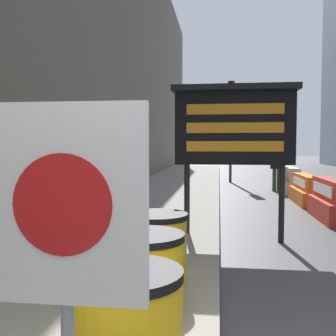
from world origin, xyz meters
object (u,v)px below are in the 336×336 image
object	(u,v)px
barrel_drum_back	(156,248)
traffic_light_near_curb	(231,110)
jersey_barrier_red_striped	(330,202)
jersey_barrier_orange_near	(305,191)
warning_sign	(65,227)
traffic_cone_near	(290,180)
jersey_barrier_cream	(290,182)
pedestrian_worker	(277,164)
message_board	(234,127)
barrel_drum_middle	(143,278)
barrel_drum_foreground	(125,333)

from	to	relation	value
barrel_drum_back	traffic_light_near_curb	bearing A→B (deg)	84.91
jersey_barrier_red_striped	jersey_barrier_orange_near	distance (m)	2.50
warning_sign	traffic_cone_near	xyz separation A→B (m)	(3.42, 14.17, -1.02)
jersey_barrier_cream	pedestrian_worker	bearing A→B (deg)	128.08
pedestrian_worker	message_board	bearing A→B (deg)	80.24
barrel_drum_back	message_board	xyz separation A→B (m)	(0.95, 2.57, 1.47)
jersey_barrier_orange_near	traffic_cone_near	world-z (taller)	jersey_barrier_orange_near
warning_sign	traffic_light_near_curb	world-z (taller)	traffic_light_near_curb
barrel_drum_middle	barrel_drum_back	bearing A→B (deg)	92.91
jersey_barrier_orange_near	traffic_cone_near	size ratio (longest dim) A/B	3.32
barrel_drum_middle	jersey_barrier_cream	xyz separation A→B (m)	(3.12, 10.79, -0.13)
warning_sign	jersey_barrier_cream	size ratio (longest dim) A/B	1.00
message_board	traffic_light_near_curb	size ratio (longest dim) A/B	0.60
message_board	traffic_cone_near	xyz separation A→B (m)	(2.51, 8.91, -1.68)
traffic_light_near_curb	pedestrian_worker	size ratio (longest dim) A/B	2.64
barrel_drum_back	jersey_barrier_red_striped	distance (m)	5.79
jersey_barrier_orange_near	jersey_barrier_cream	size ratio (longest dim) A/B	1.23
jersey_barrier_red_striped	traffic_light_near_curb	distance (m)	9.36
barrel_drum_foreground	traffic_light_near_curb	bearing A→B (deg)	86.04
traffic_cone_near	warning_sign	bearing A→B (deg)	-103.56
barrel_drum_foreground	barrel_drum_middle	distance (m)	1.00
jersey_barrier_cream	traffic_light_near_curb	size ratio (longest dim) A/B	0.38
jersey_barrier_red_striped	warning_sign	bearing A→B (deg)	-112.55
warning_sign	traffic_cone_near	world-z (taller)	warning_sign
warning_sign	pedestrian_worker	xyz separation A→B (m)	(2.73, 12.99, -0.32)
traffic_light_near_curb	message_board	bearing A→B (deg)	-91.33
warning_sign	jersey_barrier_orange_near	world-z (taller)	warning_sign
message_board	traffic_cone_near	size ratio (longest dim) A/B	4.24
warning_sign	barrel_drum_foreground	bearing A→B (deg)	82.63
barrel_drum_foreground	barrel_drum_back	world-z (taller)	same
barrel_drum_foreground	jersey_barrier_cream	world-z (taller)	barrel_drum_foreground
traffic_cone_near	jersey_barrier_red_striped	bearing A→B (deg)	-92.51
barrel_drum_foreground	traffic_cone_near	world-z (taller)	barrel_drum_foreground
barrel_drum_foreground	jersey_barrier_cream	bearing A→B (deg)	75.55
message_board	traffic_light_near_curb	xyz separation A→B (m)	(0.26, 10.97, 1.25)
jersey_barrier_orange_near	pedestrian_worker	size ratio (longest dim) A/B	1.24
barrel_drum_back	warning_sign	world-z (taller)	warning_sign
jersey_barrier_red_striped	jersey_barrier_cream	distance (m)	4.95
message_board	jersey_barrier_red_striped	distance (m)	3.55
jersey_barrier_cream	barrel_drum_middle	bearing A→B (deg)	-106.12
jersey_barrier_cream	pedestrian_worker	xyz separation A→B (m)	(-0.40, 0.51, 0.61)
barrel_drum_foreground	jersey_barrier_orange_near	distance (m)	9.82
barrel_drum_back	pedestrian_worker	size ratio (longest dim) A/B	0.46
message_board	pedestrian_worker	distance (m)	8.00
barrel_drum_foreground	warning_sign	size ratio (longest dim) A/B	0.46
barrel_drum_back	pedestrian_worker	distance (m)	10.68
message_board	traffic_light_near_curb	bearing A→B (deg)	88.67
traffic_cone_near	jersey_barrier_cream	bearing A→B (deg)	-99.80
traffic_light_near_curb	pedestrian_worker	distance (m)	4.24
jersey_barrier_red_striped	barrel_drum_foreground	bearing A→B (deg)	-113.97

